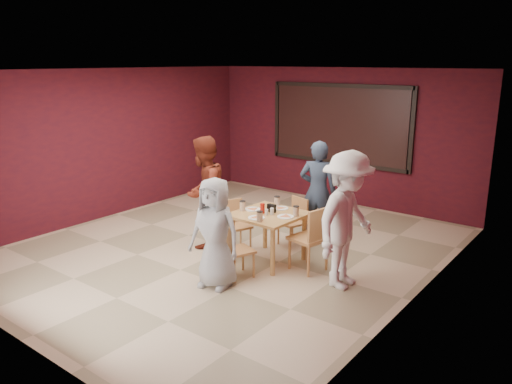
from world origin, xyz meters
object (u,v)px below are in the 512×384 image
Objects in this scene: chair_left at (235,222)px; dining_table at (269,219)px; chair_back at (295,219)px; chair_right at (313,235)px; diner_front at (215,233)px; diner_left at (204,192)px; diner_right at (347,220)px; chair_front at (235,248)px; diner_back at (318,191)px.

dining_table is at bearing -6.70° from chair_left.
chair_back is 1.11m from chair_right.
diner_front reaches higher than chair_left.
diner_left is 2.53m from diner_right.
chair_front is at bearing 74.04° from diner_front.
chair_back is 0.81× the size of chair_right.
chair_right is (1.46, -0.02, 0.10)m from chair_left.
diner_front reaches higher than chair_right.
dining_table is 1.28× the size of chair_front.
diner_right reaches higher than chair_back.
chair_left is (-0.66, -0.74, 0.01)m from chair_back.
diner_right reaches higher than chair_front.
dining_table is 1.24m from diner_left.
diner_left reaches higher than chair_front.
dining_table is 1.27× the size of chair_back.
diner_left is at bearing 91.54° from diner_right.
diner_front is at bearing -92.47° from dining_table.
diner_left is (-1.16, 1.02, 0.15)m from diner_front.
chair_left is 0.47× the size of diner_back.
dining_table reaches higher than chair_front.
dining_table is 0.77m from chair_left.
diner_front is 1.56m from diner_left.
chair_left is at bearing 129.87° from chair_front.
diner_left is at bearing -175.02° from chair_right.
chair_back is 0.42× the size of diner_right.
chair_left is at bearing -131.52° from chair_back.
diner_left is at bearing -158.77° from chair_left.
dining_table is at bearing -84.69° from chair_back.
diner_front reaches higher than chair_back.
diner_left is at bearing 25.24° from diner_back.
chair_right is (0.80, -0.76, 0.10)m from chair_back.
diner_front is at bearing -89.17° from chair_back.
chair_right is 1.44m from diner_front.
diner_back is at bearing 85.13° from dining_table.
chair_left is 0.68m from diner_left.
diner_back is 1.77m from diner_right.
diner_back is at bearing 119.81° from diner_left.
diner_back is at bearing 75.19° from diner_front.
diner_back is 1.87m from diner_left.
chair_left is at bearing 179.31° from chair_right.
chair_front is 1.60m from chair_back.
diner_front is 2.36m from diner_back.
diner_right reaches higher than diner_back.
chair_back is 1.72m from diner_right.
chair_right is at bearing -0.69° from chair_left.
diner_left reaches higher than dining_table.
chair_right is (0.74, 0.84, 0.11)m from chair_front.
chair_left is 0.82× the size of chair_right.
diner_back is at bearing 65.55° from chair_back.
diner_right is (1.21, -1.29, 0.07)m from diner_back.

